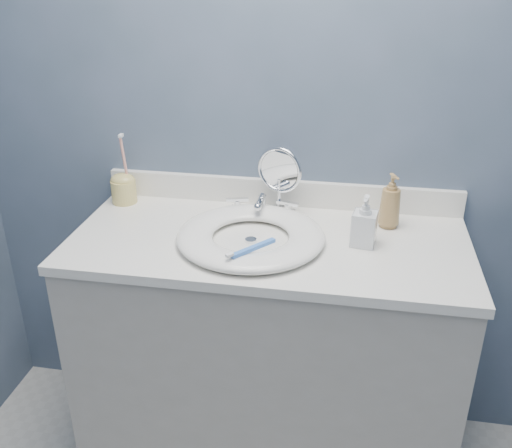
% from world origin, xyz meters
% --- Properties ---
extents(back_wall, '(2.20, 0.02, 2.40)m').
position_xyz_m(back_wall, '(0.00, 1.25, 1.20)').
color(back_wall, '#435465').
rests_on(back_wall, ground).
extents(vanity_cabinet, '(1.20, 0.55, 0.85)m').
position_xyz_m(vanity_cabinet, '(0.00, 0.97, 0.42)').
color(vanity_cabinet, '#B3ACA3').
rests_on(vanity_cabinet, ground).
extents(countertop, '(1.22, 0.57, 0.03)m').
position_xyz_m(countertop, '(0.00, 0.97, 0.86)').
color(countertop, white).
rests_on(countertop, vanity_cabinet).
extents(backsplash, '(1.22, 0.02, 0.09)m').
position_xyz_m(backsplash, '(0.00, 1.24, 0.93)').
color(backsplash, white).
rests_on(backsplash, countertop).
extents(basin, '(0.45, 0.45, 0.04)m').
position_xyz_m(basin, '(-0.05, 0.94, 0.90)').
color(basin, white).
rests_on(basin, countertop).
extents(drain, '(0.04, 0.04, 0.01)m').
position_xyz_m(drain, '(-0.05, 0.94, 0.88)').
color(drain, silver).
rests_on(drain, countertop).
extents(faucet, '(0.25, 0.13, 0.07)m').
position_xyz_m(faucet, '(-0.05, 1.14, 0.91)').
color(faucet, silver).
rests_on(faucet, countertop).
extents(makeup_mirror, '(0.15, 0.09, 0.23)m').
position_xyz_m(makeup_mirror, '(0.00, 1.17, 1.01)').
color(makeup_mirror, silver).
rests_on(makeup_mirror, countertop).
extents(soap_bottle_amber, '(0.09, 0.09, 0.18)m').
position_xyz_m(soap_bottle_amber, '(0.36, 1.13, 0.97)').
color(soap_bottle_amber, '#A17C48').
rests_on(soap_bottle_amber, countertop).
extents(soap_bottle_clear, '(0.08, 0.08, 0.16)m').
position_xyz_m(soap_bottle_clear, '(0.28, 0.98, 0.96)').
color(soap_bottle_clear, silver).
rests_on(soap_bottle_clear, countertop).
extents(toothbrush_holder, '(0.09, 0.09, 0.25)m').
position_xyz_m(toothbrush_holder, '(-0.54, 1.16, 0.94)').
color(toothbrush_holder, '#D1BE68').
rests_on(toothbrush_holder, countertop).
extents(toothbrush_lying, '(0.12, 0.14, 0.02)m').
position_xyz_m(toothbrush_lying, '(-0.02, 0.82, 0.92)').
color(toothbrush_lying, '#3E7ADD').
rests_on(toothbrush_lying, basin).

